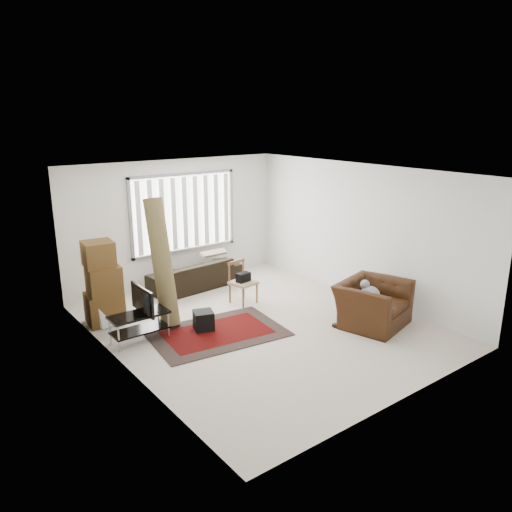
{
  "coord_description": "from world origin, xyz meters",
  "views": [
    {
      "loc": [
        -4.99,
        -6.44,
        3.61
      ],
      "look_at": [
        0.43,
        0.69,
        1.05
      ],
      "focal_mm": 35.0,
      "sensor_mm": 36.0,
      "label": 1
    }
  ],
  "objects_px": {
    "side_chair": "(243,280)",
    "armchair": "(373,301)",
    "tv_stand": "(139,321)",
    "sofa": "(195,270)",
    "moving_boxes": "(103,286)"
  },
  "relations": [
    {
      "from": "moving_boxes",
      "to": "armchair",
      "type": "relative_size",
      "value": 1.04
    },
    {
      "from": "tv_stand",
      "to": "moving_boxes",
      "type": "bearing_deg",
      "value": 98.92
    },
    {
      "from": "tv_stand",
      "to": "armchair",
      "type": "xyz_separation_m",
      "value": [
        3.56,
        -1.87,
        0.1
      ]
    },
    {
      "from": "tv_stand",
      "to": "armchair",
      "type": "distance_m",
      "value": 4.02
    },
    {
      "from": "sofa",
      "to": "armchair",
      "type": "xyz_separation_m",
      "value": [
        1.49,
        -3.6,
        0.06
      ]
    },
    {
      "from": "tv_stand",
      "to": "side_chair",
      "type": "height_order",
      "value": "side_chair"
    },
    {
      "from": "side_chair",
      "to": "armchair",
      "type": "xyz_separation_m",
      "value": [
        1.19,
        -2.26,
        -0.01
      ]
    },
    {
      "from": "tv_stand",
      "to": "moving_boxes",
      "type": "xyz_separation_m",
      "value": [
        -0.17,
        1.09,
        0.35
      ]
    },
    {
      "from": "tv_stand",
      "to": "armchair",
      "type": "height_order",
      "value": "armchair"
    },
    {
      "from": "armchair",
      "to": "sofa",
      "type": "bearing_deg",
      "value": 97.65
    },
    {
      "from": "tv_stand",
      "to": "sofa",
      "type": "relative_size",
      "value": 0.48
    },
    {
      "from": "sofa",
      "to": "armchair",
      "type": "height_order",
      "value": "armchair"
    },
    {
      "from": "armchair",
      "to": "tv_stand",
      "type": "bearing_deg",
      "value": 137.58
    },
    {
      "from": "armchair",
      "to": "moving_boxes",
      "type": "bearing_deg",
      "value": 126.89
    },
    {
      "from": "sofa",
      "to": "side_chair",
      "type": "relative_size",
      "value": 2.41
    }
  ]
}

